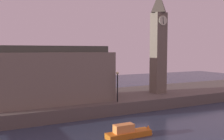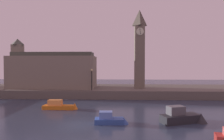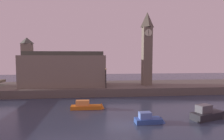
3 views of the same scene
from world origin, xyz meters
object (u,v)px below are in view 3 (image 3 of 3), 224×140
(clock_tower, at_px, (147,48))
(parliament_hall, at_px, (63,69))
(boat_barge_dark, at_px, (210,114))
(streetlamp, at_px, (106,76))
(boat_tour_blue, at_px, (151,119))
(boat_patrol_orange, at_px, (89,106))

(clock_tower, height_order, parliament_hall, clock_tower)
(parliament_hall, bearing_deg, clock_tower, -1.56)
(boat_barge_dark, bearing_deg, parliament_hall, 138.93)
(clock_tower, relative_size, streetlamp, 3.98)
(parliament_hall, bearing_deg, boat_barge_dark, -41.07)
(boat_tour_blue, bearing_deg, clock_tower, 75.30)
(clock_tower, relative_size, boat_tour_blue, 4.23)
(clock_tower, height_order, boat_patrol_orange, clock_tower)
(clock_tower, xyz_separation_m, parliament_hall, (-17.39, 0.48, -4.43))
(boat_tour_blue, distance_m, boat_patrol_orange, 9.37)
(parliament_hall, relative_size, streetlamp, 4.35)
(parliament_hall, distance_m, boat_barge_dark, 27.22)
(streetlamp, xyz_separation_m, boat_patrol_orange, (-2.89, -8.30, -3.48))
(parliament_hall, xyz_separation_m, boat_patrol_orange, (5.65, -12.10, -4.52))
(parliament_hall, relative_size, boat_barge_dark, 3.20)
(parliament_hall, height_order, boat_patrol_orange, parliament_hall)
(clock_tower, bearing_deg, boat_barge_dark, -80.52)
(boat_barge_dark, bearing_deg, boat_tour_blue, -175.52)
(parliament_hall, bearing_deg, streetlamp, -23.97)
(parliament_hall, distance_m, boat_tour_blue, 22.70)
(parliament_hall, distance_m, streetlamp, 9.41)
(streetlamp, height_order, boat_barge_dark, streetlamp)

